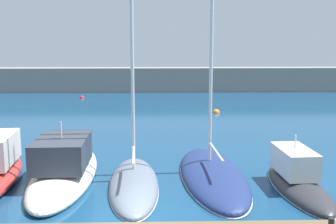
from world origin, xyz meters
The scene contains 9 objects.
ground_plane centered at (0.00, 0.00, 0.00)m, with size 120.00×120.00×0.00m, color navy.
breakwater_seawall centered at (0.00, 40.92, 1.60)m, with size 108.00×2.62×3.19m, color gray.
motorboat_ivory_second centered at (-3.52, 4.92, 0.57)m, with size 3.15×9.85×3.44m.
sailboat_slate_third centered at (0.00, 3.80, 0.26)m, with size 2.74×8.25×17.32m.
sailboat_navy_fourth centered at (3.91, 4.85, 0.30)m, with size 3.55×9.87×21.17m.
motorboat_charcoal_fifth centered at (7.64, 3.18, 0.45)m, with size 2.30×6.68×2.84m.
mooring_buoy_orange centered at (6.82, 23.86, 0.00)m, with size 0.71×0.71×0.71m, color orange.
mooring_buoy_red centered at (-7.83, 34.53, 0.00)m, with size 0.57×0.57×0.57m, color red.
dock_bollard centered at (6.98, -2.14, 0.75)m, with size 0.20×0.20×0.44m, color black.
Camera 1 is at (1.09, -15.15, 6.90)m, focal length 44.49 mm.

